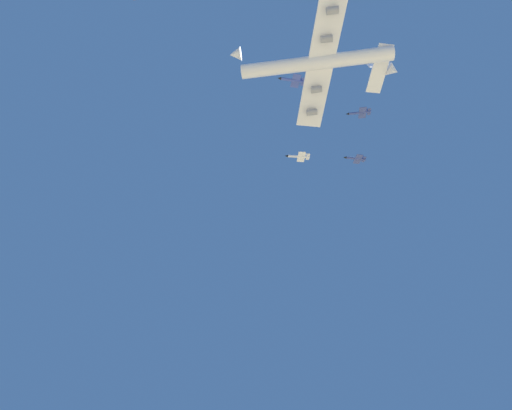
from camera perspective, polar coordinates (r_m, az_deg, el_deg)
carrier_jet at (r=183.82m, az=9.49°, el=20.44°), size 60.41×62.46×22.99m
chase_jet_lead at (r=255.56m, az=14.87°, el=6.81°), size 12.98×12.69×4.00m
chase_jet_left_wing at (r=242.52m, az=15.45°, el=13.32°), size 10.46×14.46×4.00m
chase_jet_right_wing at (r=212.10m, az=5.61°, el=18.29°), size 13.14×12.51×4.00m
chase_jet_high_escort at (r=227.53m, az=6.48°, el=7.32°), size 12.27×13.35×4.00m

